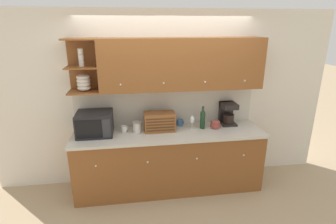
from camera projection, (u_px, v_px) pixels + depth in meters
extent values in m
plane|color=tan|center=(166.00, 175.00, 4.37)|extent=(24.00, 24.00, 0.00)
cube|color=silver|center=(166.00, 99.00, 3.99)|extent=(5.11, 0.06, 2.60)
cube|color=brown|center=(169.00, 161.00, 3.93)|extent=(2.71, 0.66, 0.87)
cube|color=beige|center=(169.00, 133.00, 3.77)|extent=(2.73, 0.69, 0.04)
sphere|color=white|center=(96.00, 166.00, 3.41)|extent=(0.03, 0.03, 0.03)
sphere|color=white|center=(148.00, 162.00, 3.51)|extent=(0.03, 0.03, 0.03)
sphere|color=white|center=(197.00, 159.00, 3.60)|extent=(0.03, 0.03, 0.03)
sphere|color=white|center=(244.00, 155.00, 3.69)|extent=(0.03, 0.03, 0.03)
cube|color=beige|center=(166.00, 106.00, 3.99)|extent=(2.71, 0.01, 0.59)
cube|color=brown|center=(182.00, 64.00, 3.65)|extent=(2.29, 0.35, 0.71)
cube|color=brown|center=(84.00, 64.00, 3.62)|extent=(0.42, 0.02, 0.71)
cube|color=brown|center=(85.00, 91.00, 3.57)|extent=(0.42, 0.35, 0.02)
cube|color=brown|center=(82.00, 67.00, 3.47)|extent=(0.42, 0.35, 0.02)
cube|color=brown|center=(79.00, 39.00, 3.36)|extent=(0.42, 0.35, 0.02)
sphere|color=white|center=(120.00, 85.00, 3.43)|extent=(0.03, 0.03, 0.03)
sphere|color=white|center=(164.00, 83.00, 3.51)|extent=(0.03, 0.03, 0.03)
sphere|color=white|center=(205.00, 82.00, 3.59)|extent=(0.03, 0.03, 0.03)
sphere|color=white|center=(245.00, 81.00, 3.67)|extent=(0.03, 0.03, 0.03)
ellipsoid|color=silver|center=(84.00, 88.00, 3.56)|extent=(0.18, 0.18, 0.08)
ellipsoid|color=silver|center=(84.00, 84.00, 3.54)|extent=(0.18, 0.18, 0.08)
ellipsoid|color=silver|center=(83.00, 81.00, 3.53)|extent=(0.18, 0.18, 0.08)
ellipsoid|color=silver|center=(83.00, 77.00, 3.51)|extent=(0.18, 0.18, 0.08)
cylinder|color=silver|center=(82.00, 64.00, 3.46)|extent=(0.07, 0.07, 0.08)
cylinder|color=silver|center=(81.00, 58.00, 3.43)|extent=(0.07, 0.07, 0.08)
cylinder|color=silver|center=(80.00, 51.00, 3.41)|extent=(0.07, 0.07, 0.08)
cube|color=black|center=(95.00, 123.00, 3.64)|extent=(0.49, 0.42, 0.32)
cube|color=black|center=(89.00, 129.00, 3.44)|extent=(0.34, 0.01, 0.26)
cube|color=#2D2D33|center=(106.00, 128.00, 3.47)|extent=(0.11, 0.01, 0.26)
cylinder|color=silver|center=(124.00, 129.00, 3.75)|extent=(0.08, 0.08, 0.09)
torus|color=silver|center=(127.00, 129.00, 3.76)|extent=(0.01, 0.06, 0.06)
cylinder|color=silver|center=(137.00, 127.00, 3.74)|extent=(0.12, 0.12, 0.14)
cylinder|color=gray|center=(137.00, 122.00, 3.72)|extent=(0.12, 0.12, 0.01)
cube|color=brown|center=(159.00, 122.00, 3.78)|extent=(0.44, 0.24, 0.27)
cube|color=#4B2C16|center=(161.00, 130.00, 3.69)|extent=(0.40, 0.01, 0.02)
cube|color=#4B2C16|center=(161.00, 128.00, 3.68)|extent=(0.40, 0.01, 0.02)
cube|color=#4B2C16|center=(160.00, 125.00, 3.66)|extent=(0.40, 0.01, 0.02)
cube|color=#4B2C16|center=(160.00, 122.00, 3.65)|extent=(0.40, 0.01, 0.02)
cube|color=#4B2C16|center=(160.00, 119.00, 3.64)|extent=(0.40, 0.01, 0.02)
cylinder|color=#38669E|center=(180.00, 123.00, 4.00)|extent=(0.09, 0.09, 0.09)
torus|color=#38669E|center=(183.00, 122.00, 4.00)|extent=(0.01, 0.06, 0.06)
cylinder|color=silver|center=(192.00, 129.00, 3.88)|extent=(0.06, 0.06, 0.01)
cylinder|color=silver|center=(192.00, 126.00, 3.86)|extent=(0.01, 0.01, 0.08)
ellipsoid|color=silver|center=(192.00, 119.00, 3.83)|extent=(0.07, 0.07, 0.12)
cylinder|color=#19381E|center=(203.00, 121.00, 3.86)|extent=(0.07, 0.07, 0.24)
sphere|color=#19381E|center=(203.00, 113.00, 3.83)|extent=(0.07, 0.07, 0.07)
cylinder|color=#19381E|center=(203.00, 109.00, 3.81)|extent=(0.03, 0.03, 0.08)
ellipsoid|color=#9E473D|center=(215.00, 126.00, 3.91)|extent=(0.16, 0.16, 0.04)
ellipsoid|color=#9E473D|center=(215.00, 125.00, 3.90)|extent=(0.15, 0.15, 0.04)
ellipsoid|color=#9E473D|center=(215.00, 123.00, 3.89)|extent=(0.14, 0.14, 0.05)
ellipsoid|color=#9E473D|center=(216.00, 122.00, 3.89)|extent=(0.13, 0.13, 0.04)
cube|color=black|center=(228.00, 123.00, 4.06)|extent=(0.22, 0.27, 0.03)
cylinder|color=black|center=(228.00, 119.00, 4.02)|extent=(0.16, 0.16, 0.14)
cube|color=black|center=(226.00, 112.00, 4.11)|extent=(0.22, 0.06, 0.34)
cube|color=black|center=(229.00, 105.00, 3.97)|extent=(0.22, 0.27, 0.07)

